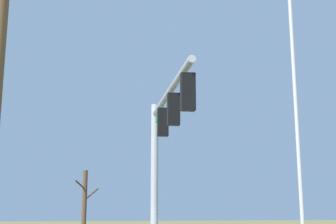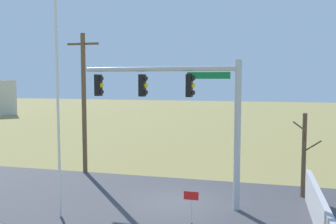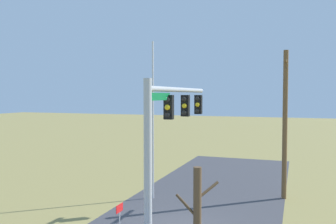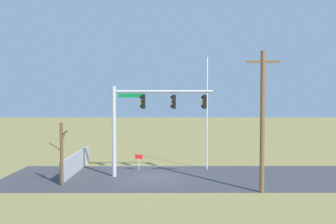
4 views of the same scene
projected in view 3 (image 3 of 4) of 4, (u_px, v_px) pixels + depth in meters
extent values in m
cube|color=#3D3D42|center=(202.00, 204.00, 18.41)|extent=(28.00, 8.00, 0.01)
cylinder|color=#B2B5BA|center=(148.00, 169.00, 12.19)|extent=(0.28, 0.28, 6.20)
cylinder|color=#B2B5BA|center=(180.00, 90.00, 15.20)|extent=(6.74, 0.32, 0.20)
cube|color=#0F7238|center=(161.00, 97.00, 13.20)|extent=(1.80, 0.06, 0.28)
cube|color=black|center=(169.00, 107.00, 13.98)|extent=(0.25, 0.36, 0.96)
sphere|color=black|center=(167.00, 100.00, 13.82)|extent=(0.22, 0.22, 0.22)
sphere|color=yellow|center=(167.00, 107.00, 13.84)|extent=(0.22, 0.22, 0.22)
sphere|color=black|center=(167.00, 115.00, 13.85)|extent=(0.22, 0.22, 0.22)
cube|color=black|center=(185.00, 106.00, 15.92)|extent=(0.25, 0.36, 0.96)
sphere|color=black|center=(184.00, 99.00, 15.77)|extent=(0.22, 0.22, 0.22)
sphere|color=yellow|center=(184.00, 106.00, 15.78)|extent=(0.22, 0.22, 0.22)
sphere|color=black|center=(184.00, 113.00, 15.80)|extent=(0.22, 0.22, 0.22)
cube|color=black|center=(198.00, 105.00, 17.87)|extent=(0.25, 0.36, 0.96)
sphere|color=black|center=(198.00, 99.00, 17.72)|extent=(0.22, 0.22, 0.22)
sphere|color=yellow|center=(197.00, 105.00, 17.73)|extent=(0.22, 0.22, 0.22)
sphere|color=black|center=(197.00, 111.00, 17.75)|extent=(0.22, 0.22, 0.22)
cylinder|color=silver|center=(153.00, 121.00, 19.25)|extent=(0.10, 0.10, 8.50)
cylinder|color=brown|center=(285.00, 125.00, 19.20)|extent=(0.26, 0.26, 8.03)
cube|color=brown|center=(286.00, 61.00, 19.04)|extent=(1.90, 0.12, 0.12)
cylinder|color=brown|center=(208.00, 190.00, 8.81)|extent=(0.54, 0.47, 0.39)
cylinder|color=brown|center=(187.00, 206.00, 8.79)|extent=(0.12, 0.61, 0.55)
cylinder|color=silver|center=(120.00, 223.00, 14.41)|extent=(0.04, 0.04, 0.90)
cube|color=red|center=(120.00, 208.00, 14.38)|extent=(0.56, 0.02, 0.32)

